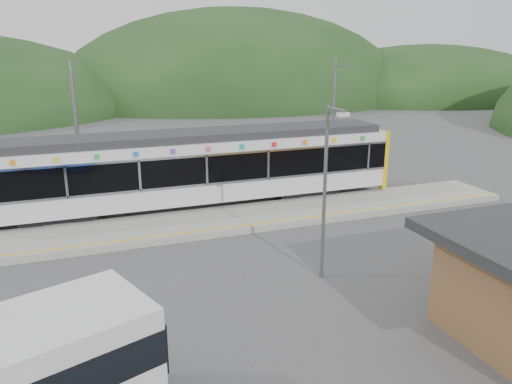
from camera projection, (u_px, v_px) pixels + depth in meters
name	position (u px, v px, depth m)	size (l,w,h in m)	color
ground	(278.00, 247.00, 19.72)	(120.00, 120.00, 0.00)	#4C4C4F
hills	(347.00, 195.00, 26.53)	(146.00, 149.00, 26.00)	#1E3D19
platform	(250.00, 217.00, 22.65)	(26.00, 3.20, 0.30)	#9E9E99
yellow_line	(260.00, 223.00, 21.43)	(26.00, 0.10, 0.01)	yellow
train	(189.00, 167.00, 23.84)	(20.44, 3.01, 3.74)	black
catenary_mast_west	(77.00, 132.00, 24.09)	(0.18, 1.80, 7.00)	slate
catenary_mast_east	(334.00, 118.00, 28.72)	(0.18, 1.80, 7.00)	slate
lamp_post	(327.00, 179.00, 16.05)	(0.36, 1.03, 5.85)	slate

